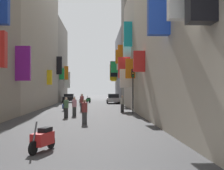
{
  "coord_description": "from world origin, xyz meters",
  "views": [
    {
      "loc": [
        1.47,
        -4.18,
        2.27
      ],
      "look_at": [
        2.9,
        27.94,
        2.68
      ],
      "focal_mm": 48.98,
      "sensor_mm": 36.0,
      "label": 1
    }
  ],
  "objects_px": {
    "parked_car_black": "(69,98)",
    "pedestrian_crossing": "(74,107)",
    "parked_car_silver": "(113,98)",
    "scooter_white": "(81,102)",
    "scooter_red": "(43,139)",
    "pedestrian_near_left": "(122,104)",
    "pedestrian_far_away": "(66,108)",
    "scooter_green": "(88,100)",
    "scooter_blue": "(65,106)",
    "pedestrian_near_right": "(84,112)",
    "traffic_light_near_corner": "(133,83)",
    "scooter_silver": "(110,99)",
    "pedestrian_mid_street": "(82,103)"
  },
  "relations": [
    {
      "from": "scooter_green",
      "to": "traffic_light_near_corner",
      "type": "distance_m",
      "value": 22.37
    },
    {
      "from": "pedestrian_near_left",
      "to": "pedestrian_far_away",
      "type": "relative_size",
      "value": 1.03
    },
    {
      "from": "pedestrian_crossing",
      "to": "scooter_green",
      "type": "bearing_deg",
      "value": 89.14
    },
    {
      "from": "pedestrian_far_away",
      "to": "traffic_light_near_corner",
      "type": "xyz_separation_m",
      "value": [
        5.68,
        3.82,
        2.0
      ]
    },
    {
      "from": "parked_car_silver",
      "to": "pedestrian_near_right",
      "type": "distance_m",
      "value": 28.02
    },
    {
      "from": "pedestrian_near_left",
      "to": "pedestrian_far_away",
      "type": "distance_m",
      "value": 6.88
    },
    {
      "from": "pedestrian_crossing",
      "to": "traffic_light_near_corner",
      "type": "relative_size",
      "value": 0.39
    },
    {
      "from": "scooter_red",
      "to": "pedestrian_near_right",
      "type": "xyz_separation_m",
      "value": [
        1.12,
        8.49,
        0.33
      ]
    },
    {
      "from": "pedestrian_crossing",
      "to": "pedestrian_far_away",
      "type": "distance_m",
      "value": 1.47
    },
    {
      "from": "scooter_green",
      "to": "pedestrian_near_right",
      "type": "xyz_separation_m",
      "value": [
        0.73,
        -29.88,
        0.33
      ]
    },
    {
      "from": "scooter_blue",
      "to": "traffic_light_near_corner",
      "type": "relative_size",
      "value": 0.44
    },
    {
      "from": "scooter_white",
      "to": "pedestrian_far_away",
      "type": "distance_m",
      "value": 18.11
    },
    {
      "from": "scooter_white",
      "to": "scooter_red",
      "type": "bearing_deg",
      "value": -89.31
    },
    {
      "from": "scooter_silver",
      "to": "parked_car_silver",
      "type": "bearing_deg",
      "value": -88.37
    },
    {
      "from": "scooter_green",
      "to": "pedestrian_near_left",
      "type": "xyz_separation_m",
      "value": [
        3.89,
        -20.62,
        0.36
      ]
    },
    {
      "from": "pedestrian_far_away",
      "to": "traffic_light_near_corner",
      "type": "bearing_deg",
      "value": 33.95
    },
    {
      "from": "parked_car_black",
      "to": "scooter_green",
      "type": "height_order",
      "value": "parked_car_black"
    },
    {
      "from": "parked_car_black",
      "to": "pedestrian_far_away",
      "type": "distance_m",
      "value": 28.04
    },
    {
      "from": "pedestrian_mid_street",
      "to": "scooter_silver",
      "type": "bearing_deg",
      "value": 81.59
    },
    {
      "from": "parked_car_silver",
      "to": "scooter_silver",
      "type": "xyz_separation_m",
      "value": [
        -0.23,
        8.14,
        -0.32
      ]
    },
    {
      "from": "pedestrian_near_right",
      "to": "traffic_light_near_corner",
      "type": "distance_m",
      "value": 9.31
    },
    {
      "from": "scooter_red",
      "to": "pedestrian_far_away",
      "type": "bearing_deg",
      "value": 92.28
    },
    {
      "from": "scooter_green",
      "to": "scooter_blue",
      "type": "xyz_separation_m",
      "value": [
        -1.85,
        -17.76,
        0.0
      ]
    },
    {
      "from": "scooter_red",
      "to": "pedestrian_near_left",
      "type": "bearing_deg",
      "value": 76.44
    },
    {
      "from": "scooter_silver",
      "to": "pedestrian_near_left",
      "type": "bearing_deg",
      "value": -89.57
    },
    {
      "from": "scooter_green",
      "to": "pedestrian_near_left",
      "type": "height_order",
      "value": "pedestrian_near_left"
    },
    {
      "from": "parked_car_silver",
      "to": "parked_car_black",
      "type": "bearing_deg",
      "value": 148.72
    },
    {
      "from": "parked_car_silver",
      "to": "scooter_white",
      "type": "height_order",
      "value": "parked_car_silver"
    },
    {
      "from": "scooter_green",
      "to": "scooter_blue",
      "type": "height_order",
      "value": "same"
    },
    {
      "from": "scooter_silver",
      "to": "pedestrian_crossing",
      "type": "height_order",
      "value": "pedestrian_crossing"
    },
    {
      "from": "pedestrian_near_right",
      "to": "scooter_green",
      "type": "bearing_deg",
      "value": 91.4
    },
    {
      "from": "scooter_green",
      "to": "scooter_blue",
      "type": "bearing_deg",
      "value": -95.95
    },
    {
      "from": "parked_car_silver",
      "to": "pedestrian_near_left",
      "type": "bearing_deg",
      "value": -90.1
    },
    {
      "from": "parked_car_black",
      "to": "pedestrian_near_right",
      "type": "relative_size",
      "value": 2.48
    },
    {
      "from": "parked_car_black",
      "to": "pedestrian_mid_street",
      "type": "distance_m",
      "value": 21.63
    },
    {
      "from": "scooter_blue",
      "to": "pedestrian_far_away",
      "type": "height_order",
      "value": "pedestrian_far_away"
    },
    {
      "from": "pedestrian_crossing",
      "to": "traffic_light_near_corner",
      "type": "xyz_separation_m",
      "value": [
        5.14,
        2.45,
        2.0
      ]
    },
    {
      "from": "parked_car_black",
      "to": "pedestrian_crossing",
      "type": "xyz_separation_m",
      "value": [
        2.99,
        -26.56,
        0.03
      ]
    },
    {
      "from": "pedestrian_mid_street",
      "to": "scooter_white",
      "type": "bearing_deg",
      "value": 93.67
    },
    {
      "from": "scooter_white",
      "to": "scooter_green",
      "type": "relative_size",
      "value": 1.1
    },
    {
      "from": "scooter_blue",
      "to": "pedestrian_near_left",
      "type": "bearing_deg",
      "value": -26.47
    },
    {
      "from": "traffic_light_near_corner",
      "to": "scooter_blue",
      "type": "bearing_deg",
      "value": 149.06
    },
    {
      "from": "pedestrian_near_left",
      "to": "traffic_light_near_corner",
      "type": "xyz_separation_m",
      "value": [
        0.89,
        -1.11,
        1.97
      ]
    },
    {
      "from": "parked_car_silver",
      "to": "scooter_white",
      "type": "xyz_separation_m",
      "value": [
        -4.68,
        -5.41,
        -0.32
      ]
    },
    {
      "from": "scooter_silver",
      "to": "pedestrian_near_right",
      "type": "relative_size",
      "value": 1.25
    },
    {
      "from": "parked_car_silver",
      "to": "pedestrian_mid_street",
      "type": "bearing_deg",
      "value": -103.09
    },
    {
      "from": "scooter_red",
      "to": "pedestrian_near_left",
      "type": "distance_m",
      "value": 18.26
    },
    {
      "from": "scooter_red",
      "to": "traffic_light_near_corner",
      "type": "height_order",
      "value": "traffic_light_near_corner"
    },
    {
      "from": "scooter_white",
      "to": "scooter_blue",
      "type": "xyz_separation_m",
      "value": [
        -1.09,
        -10.31,
        -0.0
      ]
    },
    {
      "from": "scooter_white",
      "to": "pedestrian_crossing",
      "type": "relative_size",
      "value": 1.19
    }
  ]
}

